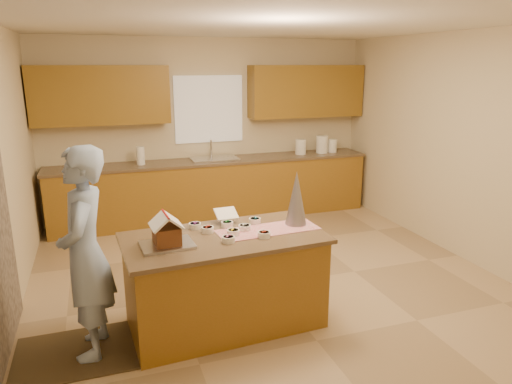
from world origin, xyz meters
TOP-DOWN VIEW (x-y plane):
  - floor at (0.00, 0.00)m, footprint 5.50×5.50m
  - ceiling at (0.00, 0.00)m, footprint 5.50×5.50m
  - wall_back at (0.00, 2.75)m, footprint 5.50×5.50m
  - wall_front at (0.00, -2.75)m, footprint 5.50×5.50m
  - wall_right at (2.50, 0.00)m, footprint 5.50×5.50m
  - window_curtain at (0.00, 2.72)m, footprint 1.05×0.03m
  - back_counter_base at (0.00, 2.45)m, footprint 4.80×0.60m
  - back_counter_top at (0.00, 2.45)m, footprint 4.85×0.63m
  - upper_cabinet_left at (-1.55, 2.57)m, footprint 1.85×0.35m
  - upper_cabinet_right at (1.55, 2.57)m, footprint 1.85×0.35m
  - sink at (0.00, 2.45)m, footprint 0.70×0.45m
  - faucet at (0.00, 2.63)m, footprint 0.03×0.03m
  - island_base at (-0.67, -0.60)m, footprint 1.72×0.94m
  - island_top at (-0.67, -0.60)m, footprint 1.80×1.01m
  - table_runner at (-0.25, -0.58)m, footprint 0.95×0.39m
  - baking_tray at (-1.18, -0.68)m, footprint 0.45×0.34m
  - cookbook at (-0.55, -0.24)m, footprint 0.21×0.17m
  - tinsel_tree at (0.05, -0.51)m, footprint 0.22×0.22m
  - rug at (-1.87, -0.67)m, footprint 1.17×0.76m
  - boy at (-1.82, -0.67)m, footprint 0.49×0.68m
  - canister_a at (1.42, 2.45)m, footprint 0.17×0.17m
  - canister_b at (1.80, 2.45)m, footprint 0.19×0.19m
  - canister_c at (1.99, 2.45)m, footprint 0.15×0.15m
  - paper_towel at (-1.08, 2.45)m, footprint 0.12×0.12m
  - gingerbread_house at (-1.18, -0.68)m, footprint 0.27×0.28m
  - candy_bowls at (-0.58, -0.52)m, footprint 0.68×0.54m

SIDE VIEW (x-z plane):
  - floor at x=0.00m, z-range 0.00..0.00m
  - rug at x=-1.87m, z-range 0.00..0.01m
  - island_base at x=-0.67m, z-range 0.00..0.82m
  - back_counter_base at x=0.00m, z-range 0.00..0.88m
  - island_top at x=-0.67m, z-range 0.82..0.86m
  - table_runner at x=-0.25m, z-range 0.86..0.86m
  - baking_tray at x=-1.18m, z-range 0.86..0.88m
  - boy at x=-1.82m, z-range 0.01..1.73m
  - candy_bowls at x=-0.58m, z-range 0.86..0.91m
  - sink at x=0.00m, z-range 0.83..0.95m
  - back_counter_top at x=0.00m, z-range 0.88..0.92m
  - cookbook at x=-0.55m, z-range 0.90..0.98m
  - gingerbread_house at x=-1.18m, z-range 0.85..1.11m
  - canister_c at x=1.99m, z-range 0.92..1.14m
  - canister_a at x=1.42m, z-range 0.92..1.16m
  - paper_towel at x=-1.08m, z-range 0.92..1.18m
  - canister_b at x=1.80m, z-range 0.92..1.20m
  - faucet at x=0.00m, z-range 0.92..1.20m
  - tinsel_tree at x=0.05m, z-range 0.86..1.37m
  - wall_back at x=0.00m, z-range 1.35..1.35m
  - wall_front at x=0.00m, z-range 1.35..1.35m
  - wall_right at x=2.50m, z-range 1.35..1.35m
  - window_curtain at x=0.00m, z-range 1.15..2.15m
  - upper_cabinet_left at x=-1.55m, z-range 1.50..2.30m
  - upper_cabinet_right at x=1.55m, z-range 1.50..2.30m
  - ceiling at x=0.00m, z-range 2.70..2.70m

